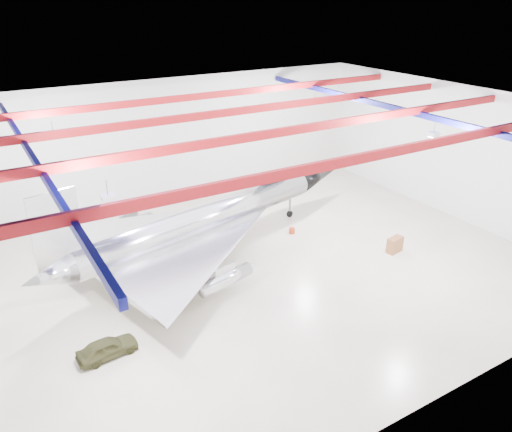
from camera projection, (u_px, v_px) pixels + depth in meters
floor at (245, 271)px, 34.53m from camera, size 40.00×40.00×0.00m
wall_back at (160, 143)px, 44.00m from camera, size 40.00×0.00×40.00m
wall_right at (452, 151)px, 41.61m from camera, size 0.00×30.00×30.00m
ceiling at (243, 113)px, 30.00m from camera, size 40.00×40.00×0.00m
ceiling_structure at (243, 124)px, 30.28m from camera, size 39.50×29.50×1.08m
jet_aircraft at (205, 222)px, 35.92m from camera, size 28.01×19.53×7.74m
jeep at (107, 348)px, 26.27m from camera, size 3.31×1.60×1.09m
desk at (395, 245)px, 36.85m from camera, size 1.37×0.86×1.17m
toolbox_red at (175, 229)px, 40.15m from camera, size 0.61×0.56×0.35m
engine_drum at (219, 254)px, 36.23m from camera, size 0.71×0.71×0.48m
parts_bin at (212, 218)px, 42.12m from camera, size 0.67×0.60×0.38m
tool_chest at (292, 231)px, 39.86m from camera, size 0.63×0.63×0.43m
oil_barrel at (201, 247)px, 37.38m from camera, size 0.61×0.53×0.37m
spares_box at (229, 207)px, 44.35m from camera, size 0.56×0.56×0.38m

